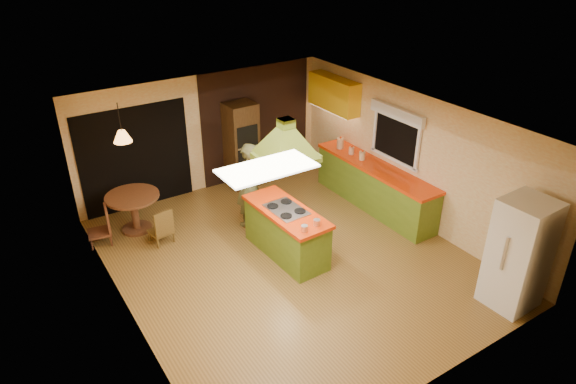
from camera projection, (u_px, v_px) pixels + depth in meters
ground at (289, 258)px, 8.92m from camera, size 6.50×6.50×0.00m
room_walls at (289, 195)px, 8.34m from camera, size 5.50×6.50×6.50m
ceiling_plane at (289, 122)px, 7.75m from camera, size 6.50×6.50×0.00m
brick_panel at (257, 122)px, 11.33m from camera, size 2.64×0.03×2.50m
nook_opening at (136, 158)px, 10.10m from camera, size 2.20×0.03×2.10m
right_counter at (374, 186)px, 10.33m from camera, size 0.62×3.05×0.92m
upper_cabinets at (334, 94)px, 10.88m from camera, size 0.34×1.40×0.70m
window_right at (397, 126)px, 9.69m from camera, size 0.12×1.35×1.06m
fluor_panel at (267, 168)px, 6.34m from camera, size 1.20×0.60×0.03m
kitchen_island at (286, 232)px, 8.84m from camera, size 0.77×1.79×0.90m
range_hood at (286, 134)px, 8.00m from camera, size 0.99×0.74×0.78m
man at (248, 185)px, 9.55m from camera, size 0.67×0.51×1.67m
refrigerator at (519, 254)px, 7.50m from camera, size 0.74×0.71×1.76m
wall_oven at (241, 145)px, 11.01m from camera, size 0.63×0.61×1.87m
dining_table at (134, 206)px, 9.51m from camera, size 0.99×0.99×0.74m
chair_left at (98, 226)px, 9.17m from camera, size 0.45×0.45×0.72m
chair_near at (160, 225)px, 9.23m from camera, size 0.43×0.43×0.69m
pendant_lamp at (122, 136)px, 8.86m from camera, size 0.42×0.42×0.21m
canister_large at (340, 143)px, 10.84m from camera, size 0.19×0.19×0.22m
canister_medium at (362, 156)px, 10.33m from camera, size 0.13×0.13×0.17m
canister_small at (351, 151)px, 10.58m from camera, size 0.14×0.14×0.15m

